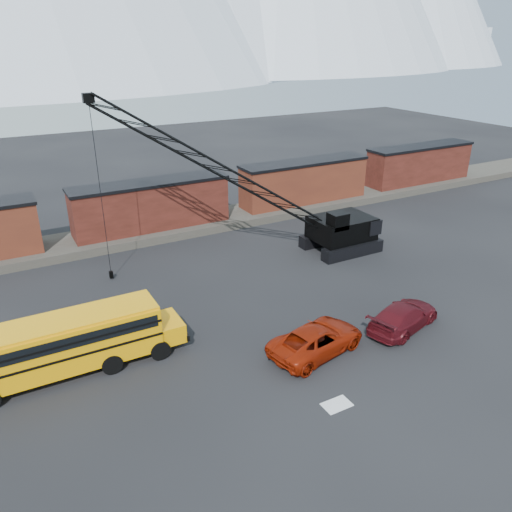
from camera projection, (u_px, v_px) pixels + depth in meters
The scene contains 10 objects.
ground at pixel (284, 364), 26.87m from camera, with size 160.00×160.00×0.00m, color black.
gravel_berm at pixel (154, 231), 44.36m from camera, with size 120.00×5.00×0.70m, color #4C473E.
boxcar_mid at pixel (151, 205), 43.39m from camera, with size 13.70×3.10×4.17m.
boxcar_east_near at pixel (304, 181), 50.47m from camera, with size 13.70×3.10×4.17m.
boxcar_east_far at pixel (419, 164), 57.55m from camera, with size 13.70×3.10×4.17m.
snow_patch at pixel (337, 405), 23.88m from camera, with size 1.40×0.90×0.02m, color silver.
school_bus at pixel (67, 343), 25.54m from camera, with size 11.65×2.65×3.19m.
red_pickup at pixel (317, 339), 27.59m from camera, with size 2.70×5.85×1.63m, color maroon.
maroon_suv at pixel (403, 316), 29.91m from camera, with size 2.25×5.53×1.60m, color #4A0D13.
crawler_crane at pixel (225, 172), 35.76m from camera, with size 21.28×6.18×13.16m.
Camera 1 is at (-12.08, -18.75, 16.15)m, focal length 35.00 mm.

